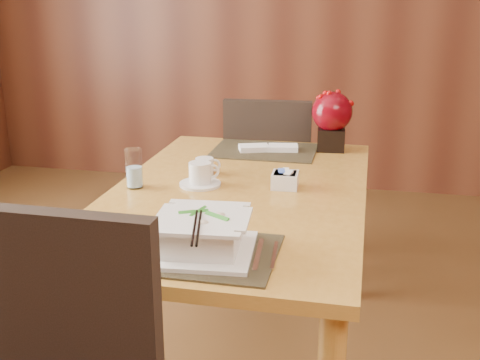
% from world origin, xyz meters
% --- Properties ---
extents(dining_table, '(0.90, 1.50, 0.75)m').
position_xyz_m(dining_table, '(0.00, 0.60, 0.65)').
color(dining_table, '#B58132').
rests_on(dining_table, ground).
extents(placemat_near, '(0.45, 0.33, 0.01)m').
position_xyz_m(placemat_near, '(0.00, 0.05, 0.75)').
color(placemat_near, black).
rests_on(placemat_near, dining_table).
extents(placemat_far, '(0.45, 0.33, 0.01)m').
position_xyz_m(placemat_far, '(0.00, 1.15, 0.75)').
color(placemat_far, black).
rests_on(placemat_far, dining_table).
extents(soup_setting, '(0.29, 0.29, 0.11)m').
position_xyz_m(soup_setting, '(0.03, 0.05, 0.80)').
color(soup_setting, silver).
rests_on(soup_setting, dining_table).
extents(coffee_cup, '(0.15, 0.15, 0.09)m').
position_xyz_m(coffee_cup, '(-0.15, 0.62, 0.79)').
color(coffee_cup, silver).
rests_on(coffee_cup, dining_table).
extents(water_glass, '(0.07, 0.07, 0.14)m').
position_xyz_m(water_glass, '(-0.37, 0.55, 0.82)').
color(water_glass, white).
rests_on(water_glass, dining_table).
extents(creamer_jug, '(0.12, 0.12, 0.07)m').
position_xyz_m(creamer_jug, '(-0.17, 0.76, 0.78)').
color(creamer_jug, silver).
rests_on(creamer_jug, dining_table).
extents(sugar_caddy, '(0.10, 0.10, 0.06)m').
position_xyz_m(sugar_caddy, '(0.16, 0.66, 0.78)').
color(sugar_caddy, silver).
rests_on(sugar_caddy, dining_table).
extents(berry_decor, '(0.18, 0.18, 0.26)m').
position_xyz_m(berry_decor, '(0.28, 1.24, 0.90)').
color(berry_decor, black).
rests_on(berry_decor, dining_table).
extents(napkins_far, '(0.27, 0.15, 0.02)m').
position_xyz_m(napkins_far, '(0.03, 1.15, 0.77)').
color(napkins_far, white).
rests_on(napkins_far, dining_table).
extents(bread_plate, '(0.16, 0.16, 0.01)m').
position_xyz_m(bread_plate, '(-0.32, 0.08, 0.75)').
color(bread_plate, silver).
rests_on(bread_plate, dining_table).
extents(far_chair, '(0.46, 0.46, 0.94)m').
position_xyz_m(far_chair, '(-0.03, 1.48, 0.53)').
color(far_chair, black).
rests_on(far_chair, ground).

